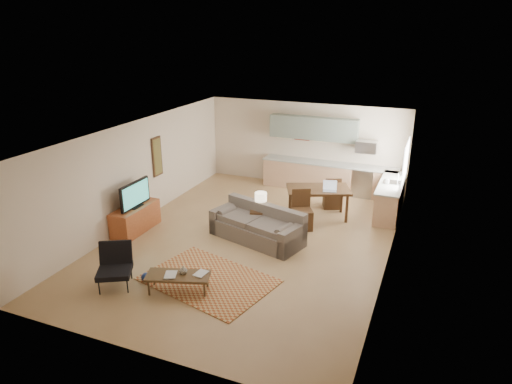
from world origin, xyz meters
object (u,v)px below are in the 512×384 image
at_px(coffee_table, 178,283).
at_px(console_table, 261,222).
at_px(tv_credenza, 136,219).
at_px(armchair, 114,267).
at_px(dining_table, 318,203).
at_px(sofa, 257,224).

distance_m(coffee_table, console_table, 3.18).
bearing_deg(console_table, tv_credenza, -179.38).
relative_size(coffee_table, armchair, 1.45).
xyz_separation_m(console_table, dining_table, (1.07, 1.52, 0.12)).
xyz_separation_m(coffee_table, console_table, (0.51, 3.14, 0.12)).
relative_size(console_table, dining_table, 0.37).
height_order(coffee_table, tv_credenza, tv_credenza).
relative_size(sofa, armchair, 2.80).
height_order(sofa, armchair, armchair).
bearing_deg(tv_credenza, console_table, 19.61).
distance_m(coffee_table, armchair, 1.34).
height_order(sofa, console_table, sofa).
bearing_deg(sofa, armchair, -104.71).
distance_m(sofa, tv_credenza, 3.15).
bearing_deg(dining_table, coffee_table, -131.60).
bearing_deg(armchair, sofa, 29.93).
relative_size(coffee_table, console_table, 2.04).
height_order(console_table, dining_table, dining_table).
bearing_deg(console_table, coffee_table, -118.24).
relative_size(sofa, console_table, 3.93).
height_order(armchair, tv_credenza, armchair).
distance_m(sofa, console_table, 0.43).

